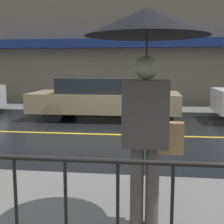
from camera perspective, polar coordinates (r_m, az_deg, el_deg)
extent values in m
plane|color=black|center=(7.83, -1.01, -4.12)|extent=(80.00, 80.00, 0.00)
cube|color=#60605E|center=(3.60, -11.92, -18.81)|extent=(28.00, 2.66, 0.13)
cube|color=#60605E|center=(12.01, 1.88, 0.59)|extent=(28.00, 2.15, 0.13)
cube|color=gold|center=(7.83, -1.01, -4.10)|extent=(25.20, 0.12, 0.01)
cube|color=#706656|center=(13.15, 2.44, 12.15)|extent=(28.00, 0.30, 5.11)
cube|color=navy|center=(12.73, 2.28, 12.47)|extent=(16.80, 0.55, 0.35)
cylinder|color=black|center=(2.40, -16.99, -19.02)|extent=(0.02, 0.02, 0.96)
cylinder|color=#4C4742|center=(3.17, 4.56, -13.26)|extent=(0.13, 0.13, 0.80)
cylinder|color=#4C4742|center=(3.16, 7.36, -13.33)|extent=(0.13, 0.13, 0.80)
cube|color=#47423D|center=(2.97, 6.17, -0.30)|extent=(0.44, 0.26, 0.64)
sphere|color=gray|center=(2.94, 6.30, 7.99)|extent=(0.22, 0.22, 0.22)
cylinder|color=#262628|center=(2.94, 6.28, 6.64)|extent=(0.02, 0.02, 0.72)
cone|color=black|center=(2.97, 6.44, 16.12)|extent=(1.15, 1.15, 0.26)
cube|color=#9E7A47|center=(3.02, 10.66, -4.66)|extent=(0.24, 0.12, 0.30)
cube|color=tan|center=(10.03, -1.28, 1.90)|extent=(4.69, 1.91, 0.60)
cube|color=#1E2328|center=(10.02, -2.36, 4.95)|extent=(2.44, 1.76, 0.47)
cylinder|color=black|center=(10.80, 7.04, 0.93)|extent=(0.61, 0.22, 0.61)
cylinder|color=black|center=(9.12, 7.01, -0.44)|extent=(0.61, 0.22, 0.61)
cylinder|color=black|center=(11.18, -8.03, 1.17)|extent=(0.61, 0.22, 0.61)
cylinder|color=black|center=(9.58, -10.66, -0.10)|extent=(0.61, 0.22, 0.61)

